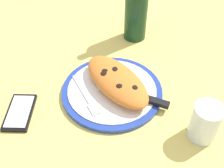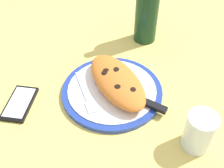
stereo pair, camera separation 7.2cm
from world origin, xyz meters
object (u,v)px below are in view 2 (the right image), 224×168
object	(u,v)px
plate	(112,91)
fork	(86,95)
calzone	(117,81)
wine_bottle	(147,10)
knife	(140,100)
water_glass	(199,133)
smartphone	(20,103)

from	to	relation	value
plate	fork	bearing A→B (deg)	-96.42
calzone	wine_bottle	distance (cm)	29.04
wine_bottle	fork	bearing A→B (deg)	-59.08
plate	knife	distance (cm)	9.31
water_glass	plate	bearing A→B (deg)	-156.55
knife	water_glass	distance (cm)	18.06
fork	water_glass	xyz separation A→B (cm)	(25.64, 18.60, 2.54)
smartphone	calzone	bearing A→B (deg)	74.54
plate	fork	size ratio (longest dim) A/B	1.74
calzone	knife	world-z (taller)	calzone
smartphone	water_glass	distance (cm)	48.33
plate	water_glass	distance (cm)	27.22
knife	calzone	bearing A→B (deg)	-157.64
fork	plate	bearing A→B (deg)	83.58
knife	wine_bottle	bearing A→B (deg)	146.88
knife	wine_bottle	size ratio (longest dim) A/B	0.69
smartphone	wine_bottle	world-z (taller)	wine_bottle
wine_bottle	smartphone	bearing A→B (deg)	-76.30
fork	smartphone	world-z (taller)	fork
knife	wine_bottle	xyz separation A→B (cm)	(-26.79, 17.48, 9.44)
knife	plate	bearing A→B (deg)	-148.34
calzone	water_glass	xyz separation A→B (cm)	(24.74, 9.12, 0.19)
fork	wine_bottle	bearing A→B (deg)	120.92
fork	wine_bottle	xyz separation A→B (cm)	(-18.07, 30.17, 9.74)
fork	knife	world-z (taller)	knife
plate	calzone	distance (cm)	3.77
water_glass	wine_bottle	xyz separation A→B (cm)	(-43.71, 11.58, 7.20)
fork	water_glass	world-z (taller)	water_glass
water_glass	smartphone	bearing A→B (deg)	-131.85
knife	smartphone	distance (cm)	33.67
knife	fork	bearing A→B (deg)	-124.50
fork	water_glass	distance (cm)	31.78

